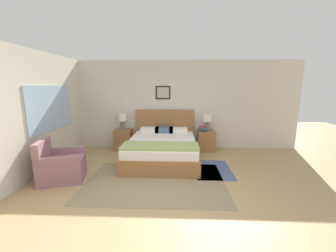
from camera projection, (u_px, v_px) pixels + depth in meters
name	position (u px, v px, depth m)	size (l,w,h in m)	color
ground_plane	(159.00, 207.00, 3.22)	(16.00, 16.00, 0.00)	tan
wall_back	(168.00, 105.00, 6.18)	(7.68, 0.09, 2.60)	beige
wall_left	(48.00, 111.00, 4.67)	(0.08, 5.64, 2.60)	beige
area_rug_main	(155.00, 181.00, 4.09)	(2.73, 1.87, 0.01)	#897556
area_rug_bedside	(213.00, 169.00, 4.67)	(0.80, 1.15, 0.01)	#47567F
bed	(162.00, 148.00, 5.26)	(1.72, 2.16, 1.16)	#936038
armchair	(61.00, 166.00, 4.13)	(0.96, 0.92, 0.84)	#8E606B
nightstand_near_window	(123.00, 139.00, 6.13)	(0.49, 0.47, 0.59)	#936038
nightstand_by_door	(206.00, 140.00, 6.03)	(0.49, 0.47, 0.59)	#936038
table_lamp_near_window	(122.00, 119.00, 6.03)	(0.26, 0.26, 0.49)	slate
table_lamp_by_door	(207.00, 119.00, 5.92)	(0.26, 0.26, 0.49)	slate
book_thick_bottom	(203.00, 130.00, 5.93)	(0.15, 0.26, 0.04)	#232328
book_hardcover_middle	(203.00, 129.00, 5.92)	(0.21, 0.23, 0.04)	#4C7551
book_novel_upper	(203.00, 128.00, 5.91)	(0.20, 0.29, 0.04)	#335693
book_slim_near_top	(203.00, 126.00, 5.91)	(0.22, 0.25, 0.03)	#B7332D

